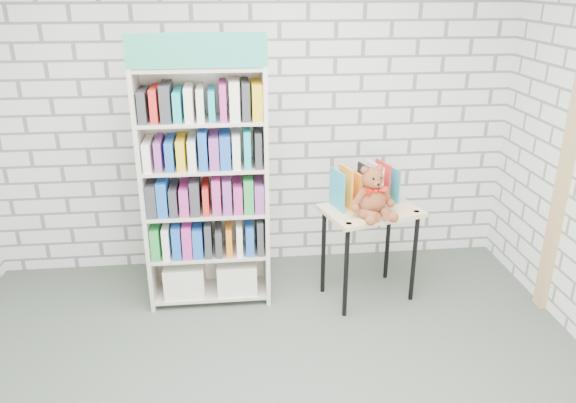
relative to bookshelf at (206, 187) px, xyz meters
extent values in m
cube|color=silver|center=(0.40, 0.64, 0.44)|extent=(4.50, 0.02, 2.80)
cube|color=beige|center=(-0.46, -0.01, -0.02)|extent=(0.03, 0.37, 1.88)
cube|color=beige|center=(0.46, -0.01, -0.02)|extent=(0.03, 0.37, 1.88)
cube|color=beige|center=(0.00, 0.17, -0.02)|extent=(0.94, 0.02, 1.88)
cube|color=teal|center=(0.00, -0.18, 1.04)|extent=(0.94, 0.02, 0.23)
cube|color=beige|center=(0.00, -0.01, -0.90)|extent=(0.88, 0.35, 0.03)
cube|color=beige|center=(0.00, -0.01, -0.55)|extent=(0.88, 0.35, 0.03)
cube|color=beige|center=(0.00, -0.01, -0.19)|extent=(0.88, 0.35, 0.03)
cube|color=beige|center=(0.00, -0.01, 0.17)|extent=(0.88, 0.35, 0.03)
cube|color=beige|center=(0.00, -0.01, 0.52)|extent=(0.88, 0.35, 0.03)
cube|color=beige|center=(0.00, -0.01, 0.90)|extent=(0.88, 0.35, 0.03)
cube|color=silver|center=(-0.21, -0.01, -0.76)|extent=(0.31, 0.31, 0.25)
cube|color=silver|center=(0.21, -0.01, -0.76)|extent=(0.31, 0.31, 0.25)
cube|color=yellow|center=(0.00, -0.02, -0.41)|extent=(0.88, 0.31, 0.25)
cube|color=blue|center=(0.00, -0.02, -0.05)|extent=(0.88, 0.31, 0.25)
cube|color=green|center=(0.00, -0.02, 0.31)|extent=(0.88, 0.31, 0.25)
cube|color=orange|center=(0.00, -0.02, 0.66)|extent=(0.88, 0.31, 0.25)
cube|color=tan|center=(1.27, -0.11, -0.20)|extent=(0.83, 0.68, 0.03)
cylinder|color=black|center=(1.03, -0.38, -0.59)|extent=(0.04, 0.04, 0.74)
cylinder|color=black|center=(0.92, -0.01, -0.59)|extent=(0.04, 0.04, 0.74)
cylinder|color=black|center=(1.62, -0.21, -0.59)|extent=(0.04, 0.04, 0.74)
cylinder|color=black|center=(1.51, 0.16, -0.59)|extent=(0.04, 0.04, 0.74)
cylinder|color=black|center=(1.04, -0.37, -0.19)|extent=(0.05, 0.05, 0.01)
cylinder|color=black|center=(1.60, -0.20, -0.19)|extent=(0.05, 0.05, 0.01)
cube|color=teal|center=(1.00, -0.07, -0.04)|extent=(0.08, 0.22, 0.30)
cube|color=orange|center=(1.08, -0.05, -0.04)|extent=(0.08, 0.22, 0.30)
cube|color=orange|center=(1.16, -0.02, -0.04)|extent=(0.08, 0.22, 0.30)
cube|color=black|center=(1.24, 0.00, -0.04)|extent=(0.08, 0.22, 0.30)
cube|color=white|center=(1.31, 0.02, -0.04)|extent=(0.08, 0.22, 0.30)
cube|color=red|center=(1.39, 0.05, -0.04)|extent=(0.08, 0.22, 0.30)
cube|color=teal|center=(1.47, 0.07, -0.04)|extent=(0.08, 0.22, 0.30)
ellipsoid|color=brown|center=(1.24, -0.21, -0.07)|extent=(0.23, 0.19, 0.23)
sphere|color=brown|center=(1.24, -0.22, 0.10)|extent=(0.16, 0.16, 0.16)
sphere|color=brown|center=(1.18, -0.22, 0.17)|extent=(0.06, 0.06, 0.06)
sphere|color=brown|center=(1.29, -0.19, 0.17)|extent=(0.06, 0.06, 0.06)
sphere|color=brown|center=(1.25, -0.28, 0.08)|extent=(0.07, 0.07, 0.07)
sphere|color=black|center=(1.23, -0.29, 0.12)|extent=(0.02, 0.02, 0.02)
sphere|color=black|center=(1.28, -0.28, 0.12)|extent=(0.02, 0.02, 0.02)
sphere|color=black|center=(1.26, -0.31, 0.09)|extent=(0.02, 0.02, 0.02)
cylinder|color=brown|center=(1.13, -0.26, -0.04)|extent=(0.12, 0.09, 0.16)
cylinder|color=brown|center=(1.35, -0.21, -0.04)|extent=(0.12, 0.11, 0.16)
sphere|color=brown|center=(1.10, -0.28, -0.10)|extent=(0.07, 0.07, 0.07)
sphere|color=brown|center=(1.39, -0.22, -0.10)|extent=(0.07, 0.07, 0.07)
cylinder|color=brown|center=(1.20, -0.34, -0.14)|extent=(0.15, 0.18, 0.09)
cylinder|color=brown|center=(1.33, -0.31, -0.14)|extent=(0.09, 0.18, 0.09)
sphere|color=brown|center=(1.19, -0.42, -0.15)|extent=(0.08, 0.08, 0.08)
sphere|color=brown|center=(1.37, -0.38, -0.15)|extent=(0.08, 0.08, 0.08)
cone|color=red|center=(1.21, -0.29, 0.03)|extent=(0.08, 0.07, 0.06)
cone|color=red|center=(1.29, -0.27, 0.03)|extent=(0.08, 0.07, 0.06)
sphere|color=red|center=(1.25, -0.28, 0.03)|extent=(0.03, 0.03, 0.03)
cube|color=tan|center=(2.62, -0.41, 0.09)|extent=(0.05, 0.12, 2.10)
camera|label=1|loc=(0.20, -4.05, 1.49)|focal=35.00mm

